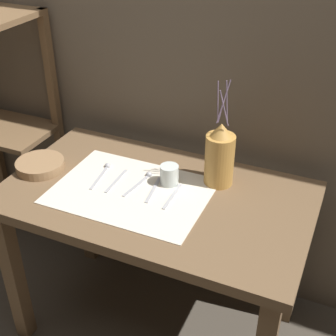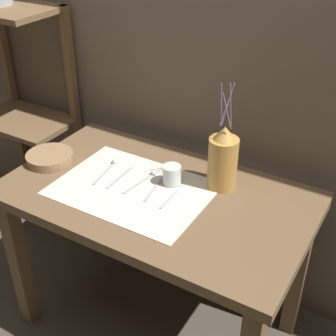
% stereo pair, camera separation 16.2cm
% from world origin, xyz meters
% --- Properties ---
extents(ground_plane, '(12.00, 12.00, 0.00)m').
position_xyz_m(ground_plane, '(0.00, 0.00, 0.00)').
color(ground_plane, '#473F35').
extents(stone_wall_back, '(7.00, 0.06, 2.40)m').
position_xyz_m(stone_wall_back, '(0.00, 0.44, 1.20)').
color(stone_wall_back, brown).
rests_on(stone_wall_back, ground_plane).
extents(wooden_table, '(1.13, 0.66, 0.71)m').
position_xyz_m(wooden_table, '(0.00, 0.00, 0.60)').
color(wooden_table, brown).
rests_on(wooden_table, ground_plane).
extents(wooden_shelf_unit, '(0.46, 0.31, 1.22)m').
position_xyz_m(wooden_shelf_unit, '(-0.91, 0.28, 0.84)').
color(wooden_shelf_unit, brown).
rests_on(wooden_shelf_unit, ground_plane).
extents(linen_cloth, '(0.56, 0.41, 0.00)m').
position_xyz_m(linen_cloth, '(-0.09, -0.03, 0.71)').
color(linen_cloth, beige).
rests_on(linen_cloth, wooden_table).
extents(pitcher_with_flowers, '(0.11, 0.11, 0.41)m').
position_xyz_m(pitcher_with_flowers, '(0.19, 0.16, 0.82)').
color(pitcher_with_flowers, '#B7843D').
rests_on(pitcher_with_flowers, wooden_table).
extents(wooden_bowl, '(0.19, 0.19, 0.04)m').
position_xyz_m(wooden_bowl, '(-0.48, -0.03, 0.73)').
color(wooden_bowl, '#8E6B47').
rests_on(wooden_bowl, wooden_table).
extents(glass_tumbler_near, '(0.07, 0.07, 0.08)m').
position_xyz_m(glass_tumbler_near, '(0.02, 0.07, 0.75)').
color(glass_tumbler_near, silver).
rests_on(glass_tumbler_near, wooden_table).
extents(spoon_outer, '(0.04, 0.18, 0.02)m').
position_xyz_m(spoon_outer, '(-0.24, 0.05, 0.71)').
color(spoon_outer, '#A8A8AD').
rests_on(spoon_outer, wooden_table).
extents(fork_inner, '(0.02, 0.17, 0.00)m').
position_xyz_m(fork_inner, '(-0.17, 0.01, 0.71)').
color(fork_inner, '#A8A8AD').
rests_on(fork_inner, wooden_table).
extents(spoon_inner, '(0.04, 0.18, 0.02)m').
position_xyz_m(spoon_inner, '(-0.07, 0.06, 0.71)').
color(spoon_inner, '#A8A8AD').
rests_on(spoon_inner, wooden_table).
extents(knife_center, '(0.03, 0.17, 0.00)m').
position_xyz_m(knife_center, '(-0.01, 0.01, 0.71)').
color(knife_center, '#A8A8AD').
rests_on(knife_center, wooden_table).
extents(fork_outer, '(0.02, 0.17, 0.00)m').
position_xyz_m(fork_outer, '(0.07, -0.00, 0.71)').
color(fork_outer, '#A8A8AD').
rests_on(fork_outer, wooden_table).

